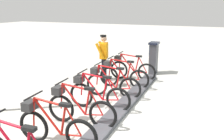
{
  "coord_description": "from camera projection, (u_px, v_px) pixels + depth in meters",
  "views": [
    {
      "loc": [
        -2.01,
        4.53,
        2.64
      ],
      "look_at": [
        0.5,
        -1.49,
        0.9
      ],
      "focal_mm": 38.26,
      "sensor_mm": 36.0,
      "label": 1
    }
  ],
  "objects": [
    {
      "name": "ground_plane",
      "position": [
        107.0,
        126.0,
        5.46
      ],
      "size": [
        60.0,
        60.0,
        0.0
      ],
      "primitive_type": "plane",
      "color": "#BBB6AC"
    },
    {
      "name": "dock_rail_base",
      "position": [
        107.0,
        124.0,
        5.45
      ],
      "size": [
        0.44,
        8.36,
        0.1
      ],
      "primitive_type": "cube",
      "color": "#47474C",
      "rests_on": "ground"
    },
    {
      "name": "payment_kiosk",
      "position": [
        154.0,
        57.0,
        9.55
      ],
      "size": [
        0.36,
        0.52,
        1.28
      ],
      "color": "#38383D",
      "rests_on": "ground"
    },
    {
      "name": "bike_docked_0",
      "position": [
        131.0,
        69.0,
        8.78
      ],
      "size": [
        1.72,
        0.54,
        1.02
      ],
      "color": "black",
      "rests_on": "ground"
    },
    {
      "name": "bike_docked_1",
      "position": [
        122.0,
        75.0,
        7.93
      ],
      "size": [
        1.72,
        0.54,
        1.02
      ],
      "color": "black",
      "rests_on": "ground"
    },
    {
      "name": "bike_docked_2",
      "position": [
        111.0,
        83.0,
        7.09
      ],
      "size": [
        1.72,
        0.54,
        1.02
      ],
      "color": "black",
      "rests_on": "ground"
    },
    {
      "name": "bike_docked_3",
      "position": [
        97.0,
        94.0,
        6.25
      ],
      "size": [
        1.72,
        0.54,
        1.02
      ],
      "color": "black",
      "rests_on": "ground"
    },
    {
      "name": "bike_docked_4",
      "position": [
        78.0,
        107.0,
        5.4
      ],
      "size": [
        1.72,
        0.54,
        1.02
      ],
      "color": "black",
      "rests_on": "ground"
    },
    {
      "name": "bike_docked_5",
      "position": [
        53.0,
        126.0,
        4.56
      ],
      "size": [
        1.72,
        0.54,
        1.02
      ],
      "color": "black",
      "rests_on": "ground"
    },
    {
      "name": "worker_near_rack",
      "position": [
        104.0,
        56.0,
        8.65
      ],
      "size": [
        0.51,
        0.69,
        1.66
      ],
      "color": "white",
      "rests_on": "ground"
    }
  ]
}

